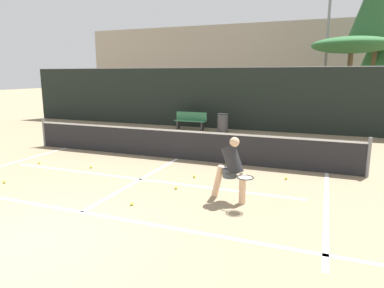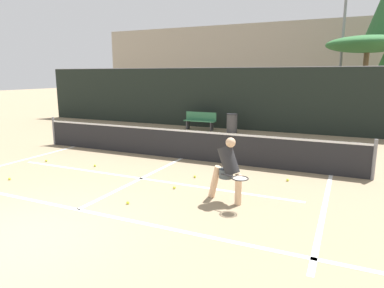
{
  "view_description": "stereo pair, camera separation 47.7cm",
  "coord_description": "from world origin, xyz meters",
  "px_view_note": "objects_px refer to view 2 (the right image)",
  "views": [
    {
      "loc": [
        4.35,
        -3.79,
        2.67
      ],
      "look_at": [
        1.27,
        4.08,
        0.95
      ],
      "focal_mm": 32.0,
      "sensor_mm": 36.0,
      "label": 1
    },
    {
      "loc": [
        4.79,
        -3.6,
        2.67
      ],
      "look_at": [
        1.27,
        4.08,
        0.95
      ],
      "focal_mm": 32.0,
      "sensor_mm": 36.0,
      "label": 2
    }
  ],
  "objects_px": {
    "trash_bin": "(232,123)",
    "parked_car": "(291,110)",
    "courtside_bench": "(200,120)",
    "player_practicing": "(228,168)"
  },
  "relations": [
    {
      "from": "courtside_bench",
      "to": "trash_bin",
      "type": "xyz_separation_m",
      "value": [
        1.68,
        -0.14,
        -0.02
      ]
    },
    {
      "from": "trash_bin",
      "to": "parked_car",
      "type": "relative_size",
      "value": 0.22
    },
    {
      "from": "trash_bin",
      "to": "parked_car",
      "type": "height_order",
      "value": "parked_car"
    },
    {
      "from": "player_practicing",
      "to": "trash_bin",
      "type": "height_order",
      "value": "player_practicing"
    },
    {
      "from": "parked_car",
      "to": "trash_bin",
      "type": "bearing_deg",
      "value": -109.51
    },
    {
      "from": "player_practicing",
      "to": "parked_car",
      "type": "height_order",
      "value": "parked_car"
    },
    {
      "from": "courtside_bench",
      "to": "trash_bin",
      "type": "height_order",
      "value": "trash_bin"
    },
    {
      "from": "courtside_bench",
      "to": "parked_car",
      "type": "bearing_deg",
      "value": 55.17
    },
    {
      "from": "trash_bin",
      "to": "courtside_bench",
      "type": "bearing_deg",
      "value": 175.17
    },
    {
      "from": "player_practicing",
      "to": "courtside_bench",
      "type": "height_order",
      "value": "player_practicing"
    }
  ]
}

